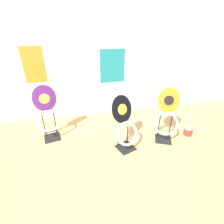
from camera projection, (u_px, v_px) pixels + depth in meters
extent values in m
plane|color=tan|center=(127.00, 191.00, 2.24)|extent=(14.00, 14.00, 0.00)
cube|color=silver|center=(100.00, 54.00, 3.44)|extent=(8.00, 0.06, 2.60)
cube|color=teal|center=(112.00, 66.00, 3.56)|extent=(0.51, 0.01, 0.68)
cube|color=orange|center=(34.00, 65.00, 3.25)|extent=(0.39, 0.01, 0.67)
cube|color=black|center=(163.00, 139.00, 3.17)|extent=(0.37, 0.37, 0.01)
cylinder|color=black|center=(159.00, 126.00, 3.15)|extent=(0.02, 0.02, 0.44)
cylinder|color=black|center=(170.00, 127.00, 3.12)|extent=(0.02, 0.02, 0.44)
cylinder|color=black|center=(165.00, 134.00, 3.02)|extent=(0.21, 0.10, 0.02)
torus|color=silver|center=(166.00, 124.00, 2.98)|extent=(0.46, 0.35, 0.38)
ellipsoid|color=orange|center=(169.00, 100.00, 2.91)|extent=(0.38, 0.26, 0.43)
ellipsoid|color=black|center=(169.00, 100.00, 2.90)|extent=(0.17, 0.11, 0.16)
sphere|color=silver|center=(161.00, 112.00, 2.98)|extent=(0.02, 0.02, 0.02)
sphere|color=silver|center=(173.00, 113.00, 2.95)|extent=(0.02, 0.02, 0.02)
cube|color=black|center=(126.00, 148.00, 2.97)|extent=(0.36, 0.36, 0.01)
cylinder|color=black|center=(118.00, 138.00, 2.90)|extent=(0.02, 0.02, 0.35)
cylinder|color=black|center=(127.00, 135.00, 3.00)|extent=(0.02, 0.02, 0.35)
cylinder|color=black|center=(129.00, 143.00, 2.84)|extent=(0.22, 0.10, 0.02)
torus|color=silver|center=(127.00, 134.00, 2.80)|extent=(0.46, 0.36, 0.37)
ellipsoid|color=black|center=(122.00, 109.00, 2.74)|extent=(0.41, 0.29, 0.44)
ellipsoid|color=yellow|center=(122.00, 109.00, 2.73)|extent=(0.18, 0.12, 0.17)
sphere|color=silver|center=(119.00, 125.00, 2.75)|extent=(0.02, 0.02, 0.02)
sphere|color=silver|center=(129.00, 121.00, 2.84)|extent=(0.02, 0.02, 0.02)
cube|color=black|center=(52.00, 137.00, 3.21)|extent=(0.33, 0.33, 0.01)
cylinder|color=black|center=(44.00, 126.00, 3.14)|extent=(0.02, 0.02, 0.45)
cylinder|color=black|center=(55.00, 123.00, 3.21)|extent=(0.02, 0.02, 0.45)
cylinder|color=black|center=(51.00, 132.00, 3.06)|extent=(0.22, 0.06, 0.02)
torus|color=silver|center=(49.00, 121.00, 3.02)|extent=(0.43, 0.21, 0.41)
ellipsoid|color=#60237F|center=(44.00, 98.00, 2.86)|extent=(0.38, 0.12, 0.46)
ellipsoid|color=#E5CC4C|center=(44.00, 99.00, 2.85)|extent=(0.17, 0.05, 0.18)
sphere|color=silver|center=(40.00, 112.00, 2.93)|extent=(0.02, 0.02, 0.02)
sphere|color=silver|center=(53.00, 110.00, 3.00)|extent=(0.02, 0.02, 0.02)
cylinder|color=red|center=(188.00, 131.00, 3.27)|extent=(0.16, 0.16, 0.15)
torus|color=silver|center=(189.00, 128.00, 3.24)|extent=(0.16, 0.16, 0.01)
cylinder|color=#B2B2B7|center=(189.00, 128.00, 3.23)|extent=(0.14, 0.14, 0.00)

